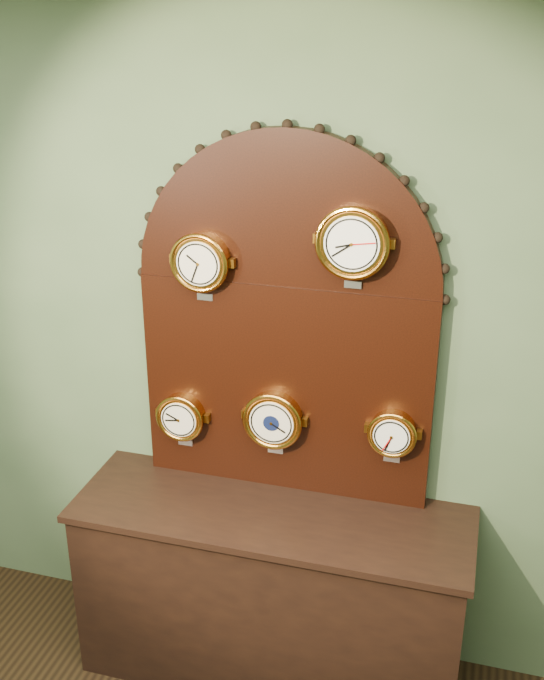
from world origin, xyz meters
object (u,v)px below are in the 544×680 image
(roman_clock, at_px, (201,262))
(tide_clock, at_px, (392,433))
(hygrometer, at_px, (181,417))
(barometer, at_px, (273,420))
(shop_counter, at_px, (271,595))
(display_board, at_px, (286,310))
(arabic_clock, at_px, (353,242))

(roman_clock, height_order, tide_clock, roman_clock)
(hygrometer, height_order, barometer, barometer)
(shop_counter, xyz_separation_m, display_board, (0.00, 0.22, 1.23))
(hygrometer, bearing_deg, barometer, -0.16)
(display_board, bearing_deg, shop_counter, -90.00)
(display_board, bearing_deg, roman_clock, -168.35)
(display_board, bearing_deg, hygrometer, -171.41)
(barometer, relative_size, tide_clock, 1.22)
(display_board, relative_size, hygrometer, 5.82)
(shop_counter, relative_size, display_board, 1.05)
(hygrometer, bearing_deg, shop_counter, -19.34)
(shop_counter, bearing_deg, arabic_clock, 29.69)
(shop_counter, height_order, roman_clock, roman_clock)
(shop_counter, relative_size, roman_clock, 5.56)
(roman_clock, bearing_deg, barometer, -0.09)
(arabic_clock, bearing_deg, tide_clock, 0.61)
(arabic_clock, bearing_deg, roman_clock, 179.91)
(arabic_clock, relative_size, hygrometer, 1.23)
(display_board, xyz_separation_m, barometer, (-0.03, -0.07, -0.46))
(roman_clock, distance_m, arabic_clock, 0.60)
(arabic_clock, height_order, barometer, arabic_clock)
(roman_clock, xyz_separation_m, tide_clock, (0.78, 0.00, -0.64))
(shop_counter, height_order, display_board, display_board)
(display_board, xyz_separation_m, arabic_clock, (0.27, -0.07, 0.31))
(barometer, bearing_deg, arabic_clock, -0.08)
(tide_clock, bearing_deg, display_board, 171.76)
(shop_counter, distance_m, tide_clock, 0.92)
(shop_counter, xyz_separation_m, barometer, (-0.03, 0.15, 0.77))
(display_board, height_order, barometer, display_board)
(arabic_clock, bearing_deg, display_board, 165.76)
(shop_counter, bearing_deg, display_board, 90.00)
(arabic_clock, distance_m, tide_clock, 0.78)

